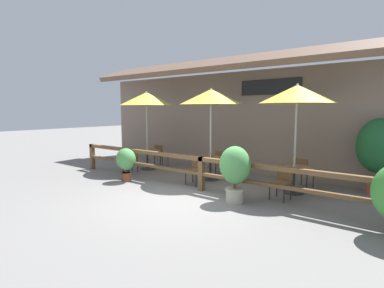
{
  "coord_description": "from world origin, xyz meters",
  "views": [
    {
      "loc": [
        4.76,
        -5.58,
        2.25
      ],
      "look_at": [
        -0.63,
        1.44,
        1.23
      ],
      "focal_mm": 28.0,
      "sensor_mm": 36.0,
      "label": 1
    }
  ],
  "objects_px": {
    "dining_table_near": "(147,154)",
    "chair_far_wallside": "(303,171)",
    "patio_umbrella_near": "(146,99)",
    "dining_table_middle": "(210,162)",
    "patio_umbrella_far": "(297,94)",
    "dining_table_far": "(294,172)",
    "potted_plant_corner_fern": "(379,148)",
    "chair_near_streetside": "(132,159)",
    "chair_middle_streetside": "(196,168)",
    "chair_middle_wallside": "(222,162)",
    "potted_plant_small_flowering": "(126,161)",
    "patio_umbrella_middle": "(211,97)",
    "chair_far_streetside": "(282,180)",
    "potted_plant_entrance_palm": "(235,169)",
    "chair_near_wallside": "(160,154)"
  },
  "relations": [
    {
      "from": "chair_near_streetside",
      "to": "potted_plant_entrance_palm",
      "type": "xyz_separation_m",
      "value": [
        4.74,
        -0.89,
        0.35
      ]
    },
    {
      "from": "chair_far_streetside",
      "to": "chair_far_wallside",
      "type": "relative_size",
      "value": 1.0
    },
    {
      "from": "potted_plant_entrance_palm",
      "to": "chair_middle_streetside",
      "type": "bearing_deg",
      "value": 154.38
    },
    {
      "from": "dining_table_near",
      "to": "dining_table_middle",
      "type": "xyz_separation_m",
      "value": [
        2.88,
        0.02,
        0.0
      ]
    },
    {
      "from": "chair_near_wallside",
      "to": "dining_table_far",
      "type": "distance_m",
      "value": 5.61
    },
    {
      "from": "dining_table_near",
      "to": "chair_near_streetside",
      "type": "bearing_deg",
      "value": -94.23
    },
    {
      "from": "chair_far_wallside",
      "to": "potted_plant_small_flowering",
      "type": "xyz_separation_m",
      "value": [
        -4.66,
        -2.62,
        0.18
      ]
    },
    {
      "from": "chair_near_streetside",
      "to": "chair_middle_streetside",
      "type": "height_order",
      "value": "same"
    },
    {
      "from": "chair_middle_streetside",
      "to": "potted_plant_entrance_palm",
      "type": "height_order",
      "value": "potted_plant_entrance_palm"
    },
    {
      "from": "potted_plant_entrance_palm",
      "to": "potted_plant_corner_fern",
      "type": "bearing_deg",
      "value": 47.25
    },
    {
      "from": "chair_middle_streetside",
      "to": "dining_table_far",
      "type": "xyz_separation_m",
      "value": [
        2.71,
        0.81,
        0.09
      ]
    },
    {
      "from": "chair_far_wallside",
      "to": "potted_plant_corner_fern",
      "type": "xyz_separation_m",
      "value": [
        1.78,
        0.43,
        0.76
      ]
    },
    {
      "from": "patio_umbrella_near",
      "to": "chair_near_streetside",
      "type": "distance_m",
      "value": 2.29
    },
    {
      "from": "chair_near_streetside",
      "to": "patio_umbrella_middle",
      "type": "bearing_deg",
      "value": 24.46
    },
    {
      "from": "chair_middle_wallside",
      "to": "chair_far_streetside",
      "type": "distance_m",
      "value": 3.01
    },
    {
      "from": "patio_umbrella_middle",
      "to": "potted_plant_small_flowering",
      "type": "bearing_deg",
      "value": -137.32
    },
    {
      "from": "chair_middle_streetside",
      "to": "chair_far_streetside",
      "type": "xyz_separation_m",
      "value": [
        2.66,
        0.06,
        0.0
      ]
    },
    {
      "from": "patio_umbrella_far",
      "to": "potted_plant_small_flowering",
      "type": "bearing_deg",
      "value": -158.02
    },
    {
      "from": "chair_far_streetside",
      "to": "chair_far_wallside",
      "type": "height_order",
      "value": "same"
    },
    {
      "from": "patio_umbrella_far",
      "to": "dining_table_far",
      "type": "xyz_separation_m",
      "value": [
        0.0,
        0.0,
        -2.07
      ]
    },
    {
      "from": "patio_umbrella_middle",
      "to": "chair_far_streetside",
      "type": "bearing_deg",
      "value": -14.75
    },
    {
      "from": "chair_far_wallside",
      "to": "potted_plant_entrance_palm",
      "type": "relative_size",
      "value": 0.62
    },
    {
      "from": "dining_table_middle",
      "to": "potted_plant_small_flowering",
      "type": "xyz_separation_m",
      "value": [
        -1.97,
        -1.82,
        0.08
      ]
    },
    {
      "from": "patio_umbrella_middle",
      "to": "chair_far_wallside",
      "type": "distance_m",
      "value": 3.55
    },
    {
      "from": "dining_table_middle",
      "to": "potted_plant_entrance_palm",
      "type": "bearing_deg",
      "value": -42.09
    },
    {
      "from": "dining_table_middle",
      "to": "potted_plant_small_flowering",
      "type": "distance_m",
      "value": 2.68
    },
    {
      "from": "chair_near_streetside",
      "to": "patio_umbrella_far",
      "type": "relative_size",
      "value": 0.29
    },
    {
      "from": "patio_umbrella_near",
      "to": "patio_umbrella_far",
      "type": "height_order",
      "value": "same"
    },
    {
      "from": "chair_near_streetside",
      "to": "chair_middle_streetside",
      "type": "bearing_deg",
      "value": 10.12
    },
    {
      "from": "patio_umbrella_near",
      "to": "chair_middle_wallside",
      "type": "distance_m",
      "value": 3.67
    },
    {
      "from": "dining_table_near",
      "to": "chair_middle_streetside",
      "type": "xyz_separation_m",
      "value": [
        2.84,
        -0.73,
        -0.09
      ]
    },
    {
      "from": "chair_middle_streetside",
      "to": "potted_plant_small_flowering",
      "type": "distance_m",
      "value": 2.21
    },
    {
      "from": "chair_near_wallside",
      "to": "potted_plant_small_flowering",
      "type": "xyz_separation_m",
      "value": [
        0.93,
        -2.53,
        0.18
      ]
    },
    {
      "from": "chair_far_wallside",
      "to": "potted_plant_corner_fern",
      "type": "relative_size",
      "value": 0.42
    },
    {
      "from": "patio_umbrella_far",
      "to": "chair_far_wallside",
      "type": "height_order",
      "value": "patio_umbrella_far"
    },
    {
      "from": "dining_table_near",
      "to": "chair_middle_wallside",
      "type": "relative_size",
      "value": 1.17
    },
    {
      "from": "patio_umbrella_near",
      "to": "dining_table_middle",
      "type": "relative_size",
      "value": 2.92
    },
    {
      "from": "patio_umbrella_far",
      "to": "chair_near_wallside",
      "type": "bearing_deg",
      "value": 173.29
    },
    {
      "from": "dining_table_near",
      "to": "potted_plant_corner_fern",
      "type": "relative_size",
      "value": 0.49
    },
    {
      "from": "patio_umbrella_near",
      "to": "chair_near_streetside",
      "type": "bearing_deg",
      "value": -94.23
    },
    {
      "from": "chair_near_streetside",
      "to": "chair_far_wallside",
      "type": "distance_m",
      "value": 5.83
    },
    {
      "from": "dining_table_middle",
      "to": "chair_far_wallside",
      "type": "bearing_deg",
      "value": 16.71
    },
    {
      "from": "chair_middle_streetside",
      "to": "chair_far_streetside",
      "type": "relative_size",
      "value": 1.0
    },
    {
      "from": "chair_middle_wallside",
      "to": "potted_plant_small_flowering",
      "type": "xyz_separation_m",
      "value": [
        -1.95,
        -2.57,
        0.18
      ]
    },
    {
      "from": "chair_middle_wallside",
      "to": "potted_plant_small_flowering",
      "type": "bearing_deg",
      "value": 60.35
    },
    {
      "from": "dining_table_near",
      "to": "chair_far_wallside",
      "type": "relative_size",
      "value": 1.17
    },
    {
      "from": "patio_umbrella_near",
      "to": "patio_umbrella_middle",
      "type": "bearing_deg",
      "value": 0.37
    },
    {
      "from": "patio_umbrella_near",
      "to": "dining_table_middle",
      "type": "bearing_deg",
      "value": 0.37
    },
    {
      "from": "dining_table_near",
      "to": "potted_plant_corner_fern",
      "type": "xyz_separation_m",
      "value": [
        7.34,
        1.25,
        0.67
      ]
    },
    {
      "from": "potted_plant_entrance_palm",
      "to": "potted_plant_small_flowering",
      "type": "distance_m",
      "value": 3.79
    }
  ]
}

